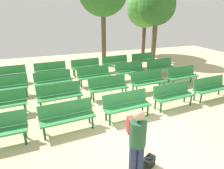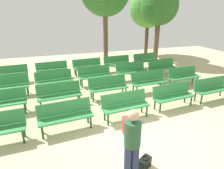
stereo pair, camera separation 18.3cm
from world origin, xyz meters
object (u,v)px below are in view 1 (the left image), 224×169
object	(u,v)px
bench_r1_c1	(60,94)
tree_2	(157,7)
bench_r3_c0	(8,74)
bench_r2_c3	(130,70)
bench_r2_c2	(94,75)
bench_r2_c4	(160,66)
bench_r2_c0	(7,86)
bench_r3_c2	(86,66)
visitor_with_backpack	(137,140)
bench_r0_c4	(210,87)
bench_r3_c3	(116,62)
handbag	(149,162)
bench_r3_c4	(144,59)
bench_r0_c2	(126,104)
bench_r1_c2	(108,86)
bench_r1_c3	(148,80)
bench_r1_c4	(182,75)
bench_r0_c3	(173,94)
bench_r3_c1	(51,70)
bench_r1_c0	(1,103)
tree_1	(145,9)
bench_r0_c1	(67,115)
bench_r2_c1	(53,80)

from	to	relation	value
bench_r1_c1	tree_2	distance (m)	9.11
bench_r3_c0	bench_r2_c3	bearing A→B (deg)	-15.62
bench_r2_c2	bench_r2_c4	world-z (taller)	same
bench_r2_c0	bench_r3_c2	distance (m)	4.14
bench_r2_c0	visitor_with_backpack	distance (m)	6.30
bench_r0_c4	bench_r3_c3	distance (m)	5.38
handbag	bench_r3_c4	bearing A→B (deg)	62.49
bench_r0_c2	bench_r1_c2	xyz separation A→B (m)	(-0.07, 1.71, 0.00)
bench_r1_c3	bench_r3_c0	xyz separation A→B (m)	(-5.94, 3.02, 0.00)
bench_r3_c3	bench_r1_c4	bearing A→B (deg)	-59.28
bench_r2_c2	tree_2	distance (m)	6.83
bench_r0_c3	bench_r2_c2	distance (m)	3.86
bench_r3_c1	bench_r3_c2	size ratio (longest dim) A/B	1.00
bench_r2_c3	bench_r1_c0	bearing A→B (deg)	-164.53
bench_r1_c4	bench_r2_c4	distance (m)	1.70
visitor_with_backpack	bench_r2_c3	bearing A→B (deg)	-105.32
bench_r2_c0	bench_r2_c4	xyz separation A→B (m)	(7.58, 0.49, 0.00)
bench_r0_c4	bench_r3_c0	xyz separation A→B (m)	(-7.93, 4.54, 0.00)
tree_1	bench_r2_c4	bearing A→B (deg)	-108.44
bench_r0_c1	bench_r1_c3	distance (m)	4.19
bench_r0_c2	tree_1	xyz separation A→B (m)	(5.36, 8.82, 2.98)
bench_r2_c3	handbag	world-z (taller)	bench_r2_c3
bench_r1_c3	bench_r3_c2	bearing A→B (deg)	119.74
bench_r2_c2	bench_r3_c0	size ratio (longest dim) A/B	1.00
bench_r0_c4	tree_1	xyz separation A→B (m)	(1.56, 8.58, 2.98)
bench_r1_c0	visitor_with_backpack	distance (m)	4.95
bench_r2_c3	bench_r3_c0	distance (m)	5.99
bench_r1_c4	handbag	distance (m)	5.83
bench_r1_c4	tree_1	bearing A→B (deg)	72.89
bench_r1_c1	bench_r1_c2	bearing A→B (deg)	0.79
bench_r2_c1	bench_r3_c2	bearing A→B (deg)	38.93
bench_r0_c1	bench_r2_c0	xyz separation A→B (m)	(-2.01, 3.18, 0.00)
bench_r2_c1	handbag	xyz separation A→B (m)	(1.74, -5.43, -0.37)
bench_r1_c3	bench_r0_c1	bearing A→B (deg)	-157.13
bench_r0_c4	bench_r2_c0	bearing A→B (deg)	155.82
bench_r0_c2	bench_r0_c4	world-z (taller)	same
bench_r0_c4	bench_r2_c0	xyz separation A→B (m)	(-7.76, 2.86, 0.00)
bench_r0_c4	bench_r3_c4	size ratio (longest dim) A/B	1.00
bench_r1_c1	tree_1	size ratio (longest dim) A/B	0.33
tree_2	bench_r3_c1	bearing A→B (deg)	-166.72
bench_r1_c1	bench_r3_c4	bearing A→B (deg)	29.77
bench_r0_c2	bench_r3_c2	bearing A→B (deg)	89.09
bench_r0_c2	bench_r3_c3	world-z (taller)	same
bench_r2_c4	bench_r3_c2	xyz separation A→B (m)	(-3.89, 1.38, 0.00)
bench_r2_c0	handbag	size ratio (longest dim) A/B	4.41
bench_r2_c1	bench_r3_c3	xyz separation A→B (m)	(3.69, 1.91, 0.00)
bench_r2_c1	bench_r2_c3	xyz separation A→B (m)	(3.86, 0.26, 0.00)
bench_r0_c4	bench_r1_c3	bearing A→B (deg)	138.54
bench_r0_c1	bench_r2_c2	size ratio (longest dim) A/B	1.00
bench_r2_c1	bench_r1_c1	bearing A→B (deg)	-90.01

